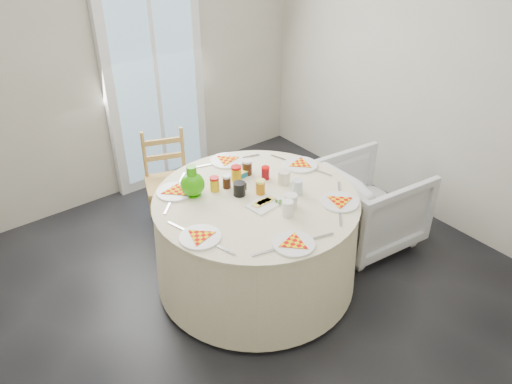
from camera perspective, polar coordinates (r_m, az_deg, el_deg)
floor at (r=3.77m, az=-0.91°, el=-12.23°), size 4.00×4.00×0.00m
wall_back at (r=4.66m, az=-16.55°, el=14.14°), size 4.00×0.02×2.60m
wall_right at (r=4.42m, az=20.60°, el=12.48°), size 0.02×4.00×2.60m
glass_door at (r=4.85m, az=-11.47°, el=12.34°), size 1.00×0.08×2.10m
table at (r=3.70m, az=-0.00°, el=-5.59°), size 1.49×1.49×0.75m
wooden_chair at (r=4.34m, az=-10.00°, el=1.58°), size 0.49×0.48×0.86m
armchair at (r=4.23m, az=12.74°, el=-0.89°), size 0.79×0.83×0.78m
place_settings at (r=3.47m, az=-0.00°, el=-0.42°), size 1.73×1.73×0.03m
jar_cluster at (r=3.60m, az=-1.91°, el=1.74°), size 0.49×0.35×0.13m
butter_tub at (r=3.73m, az=-1.63°, el=2.34°), size 0.13×0.10×0.05m
green_pitcher at (r=3.48m, az=-7.30°, el=1.34°), size 0.21×0.21×0.22m
cheese_platter at (r=3.40m, az=1.08°, el=-1.18°), size 0.26×0.18×0.03m
mugs_glasses at (r=3.50m, az=1.62°, el=0.62°), size 0.75×0.75×0.12m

